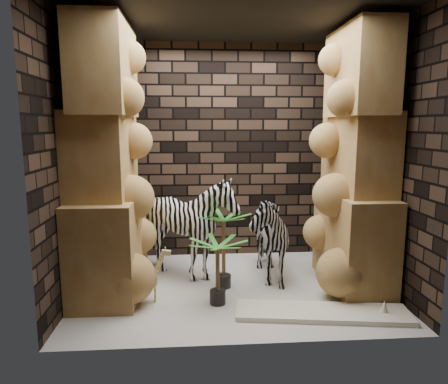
{
  "coord_description": "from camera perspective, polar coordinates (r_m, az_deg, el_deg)",
  "views": [
    {
      "loc": [
        -0.43,
        -4.46,
        1.87
      ],
      "look_at": [
        -0.09,
        0.15,
        1.11
      ],
      "focal_mm": 32.26,
      "sensor_mm": 36.0,
      "label": 1
    }
  ],
  "objects": [
    {
      "name": "floor",
      "position": [
        4.85,
        1.26,
        -13.34
      ],
      "size": [
        3.5,
        3.5,
        0.0
      ],
      "primitive_type": "plane",
      "color": "beige",
      "rests_on": "ground"
    },
    {
      "name": "palm_front",
      "position": [
        4.71,
        -0.04,
        -8.22
      ],
      "size": [
        0.36,
        0.36,
        0.9
      ],
      "primitive_type": null,
      "color": "#297028",
      "rests_on": "floor"
    },
    {
      "name": "wall_right",
      "position": [
        4.97,
        21.89,
        4.39
      ],
      "size": [
        0.0,
        3.0,
        3.0
      ],
      "primitive_type": "plane",
      "rotation": [
        1.57,
        0.0,
        -1.57
      ],
      "color": "black",
      "rests_on": "ground"
    },
    {
      "name": "wall_front",
      "position": [
        3.26,
        3.42,
        2.76
      ],
      "size": [
        3.5,
        0.0,
        3.5
      ],
      "primitive_type": "plane",
      "rotation": [
        -1.57,
        0.0,
        0.0
      ],
      "color": "black",
      "rests_on": "ground"
    },
    {
      "name": "giraffe_toy",
      "position": [
        4.46,
        -10.85,
        -11.38
      ],
      "size": [
        0.32,
        0.14,
        0.61
      ],
      "primitive_type": null,
      "rotation": [
        0.0,
        0.0,
        0.1
      ],
      "color": "#D2BC85",
      "rests_on": "floor"
    },
    {
      "name": "zebra_left",
      "position": [
        4.98,
        -4.73,
        -5.61
      ],
      "size": [
        1.15,
        1.38,
        1.18
      ],
      "primitive_type": "imported",
      "rotation": [
        0.0,
        0.0,
        0.08
      ],
      "color": "white",
      "rests_on": "floor"
    },
    {
      "name": "wall_left",
      "position": [
        4.66,
        -20.66,
        4.18
      ],
      "size": [
        0.0,
        3.0,
        3.0
      ],
      "primitive_type": "plane",
      "rotation": [
        1.57,
        0.0,
        1.57
      ],
      "color": "black",
      "rests_on": "ground"
    },
    {
      "name": "palm_back",
      "position": [
        4.31,
        -0.91,
        -11.2
      ],
      "size": [
        0.36,
        0.36,
        0.72
      ],
      "primitive_type": null,
      "color": "#297028",
      "rests_on": "floor"
    },
    {
      "name": "zebra_right",
      "position": [
        4.99,
        5.45,
        -4.94
      ],
      "size": [
        0.66,
        1.13,
        1.29
      ],
      "primitive_type": "imported",
      "rotation": [
        0.0,
        0.0,
        0.07
      ],
      "color": "white",
      "rests_on": "floor"
    },
    {
      "name": "rock_pillar_right",
      "position": [
        4.84,
        18.37,
        4.47
      ],
      "size": [
        0.58,
        1.25,
        3.0
      ],
      "primitive_type": null,
      "color": "tan",
      "rests_on": "floor"
    },
    {
      "name": "rock_pillar_left",
      "position": [
        4.58,
        -16.45,
        4.31
      ],
      "size": [
        0.68,
        1.3,
        3.0
      ],
      "primitive_type": null,
      "color": "tan",
      "rests_on": "floor"
    },
    {
      "name": "surfboard",
      "position": [
        4.32,
        13.74,
        -16.25
      ],
      "size": [
        1.77,
        0.66,
        0.05
      ],
      "primitive_type": "cube",
      "rotation": [
        0.0,
        0.0,
        -0.14
      ],
      "color": "white",
      "rests_on": "floor"
    },
    {
      "name": "ceiling",
      "position": [
        4.62,
        1.4,
        23.49
      ],
      "size": [
        3.5,
        3.5,
        0.0
      ],
      "primitive_type": "plane",
      "rotation": [
        3.14,
        0.0,
        0.0
      ],
      "color": "black",
      "rests_on": "ground"
    },
    {
      "name": "wall_back",
      "position": [
        5.74,
        0.14,
        5.64
      ],
      "size": [
        3.5,
        0.0,
        3.5
      ],
      "primitive_type": "plane",
      "rotation": [
        1.57,
        0.0,
        0.0
      ],
      "color": "black",
      "rests_on": "ground"
    }
  ]
}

